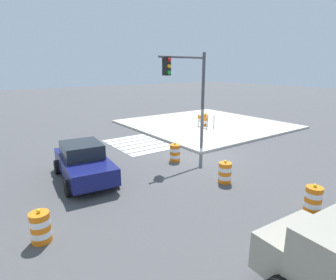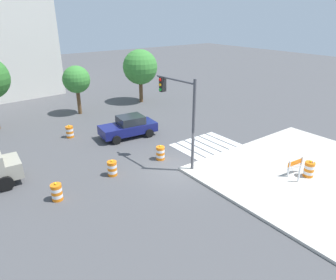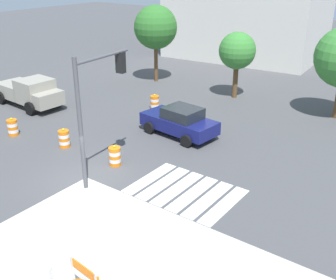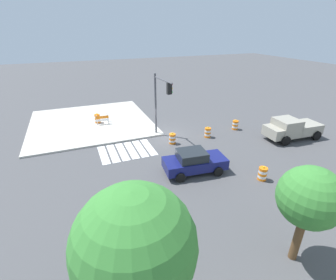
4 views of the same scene
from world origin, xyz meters
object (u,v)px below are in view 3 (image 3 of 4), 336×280
at_px(traffic_barrel_crosswalk_end, 64,139).
at_px(traffic_light_pole, 97,94).
at_px(traffic_barrel_median_near, 115,156).
at_px(street_tree_streetside_mid, 156,27).
at_px(traffic_barrel_median_far, 155,102).
at_px(sports_car, 180,121).
at_px(pickup_truck, 31,92).
at_px(construction_barricade, 80,278).
at_px(traffic_barrel_near_corner, 13,127).
at_px(street_tree_streetside_near, 237,51).

distance_m(traffic_barrel_crosswalk_end, traffic_light_pole, 5.47).
relative_size(traffic_barrel_median_near, street_tree_streetside_mid, 0.17).
xyz_separation_m(traffic_barrel_median_far, street_tree_streetside_mid, (-4.09, 5.44, 3.72)).
relative_size(sports_car, traffic_barrel_median_far, 4.39).
relative_size(pickup_truck, construction_barricade, 4.03).
bearing_deg(traffic_barrel_median_far, traffic_barrel_near_corner, -114.55).
distance_m(pickup_truck, traffic_barrel_median_far, 8.14).
distance_m(traffic_light_pole, street_tree_streetside_near, 14.04).
distance_m(traffic_barrel_median_near, street_tree_streetside_mid, 15.26).
relative_size(traffic_barrel_median_far, street_tree_streetside_mid, 0.17).
height_order(traffic_barrel_crosswalk_end, street_tree_streetside_near, street_tree_streetside_near).
xyz_separation_m(pickup_truck, street_tree_streetside_near, (9.84, 9.65, 2.27)).
height_order(traffic_barrel_near_corner, construction_barricade, construction_barricade).
distance_m(traffic_barrel_median_far, traffic_light_pole, 10.10).
bearing_deg(street_tree_streetside_mid, traffic_light_pole, -60.54).
distance_m(traffic_barrel_near_corner, traffic_barrel_median_near, 7.04).
xyz_separation_m(construction_barricade, traffic_light_pole, (-4.44, 5.40, 3.19)).
distance_m(traffic_barrel_median_far, street_tree_streetside_mid, 7.76).
relative_size(pickup_truck, traffic_barrel_crosswalk_end, 5.16).
bearing_deg(traffic_barrel_median_near, traffic_light_pole, -68.58).
height_order(traffic_barrel_median_far, traffic_light_pole, traffic_light_pole).
bearing_deg(construction_barricade, sports_car, 111.68).
bearing_deg(traffic_light_pole, traffic_barrel_median_near, 111.42).
distance_m(pickup_truck, traffic_barrel_near_corner, 4.92).
xyz_separation_m(traffic_barrel_median_near, traffic_light_pole, (0.52, -1.32, 3.46)).
distance_m(traffic_barrel_crosswalk_end, construction_barricade, 10.81).
bearing_deg(street_tree_streetside_mid, street_tree_streetside_near, -0.92).
height_order(traffic_barrel_crosswalk_end, street_tree_streetside_mid, street_tree_streetside_mid).
distance_m(traffic_barrel_crosswalk_end, traffic_barrel_median_near, 3.52).
bearing_deg(traffic_barrel_near_corner, sports_car, 36.24).
distance_m(pickup_truck, street_tree_streetside_near, 13.97).
relative_size(traffic_barrel_median_near, traffic_light_pole, 0.19).
distance_m(traffic_barrel_near_corner, construction_barricade, 13.42).
bearing_deg(traffic_barrel_median_near, sports_car, 85.27).
relative_size(traffic_barrel_median_near, construction_barricade, 0.78).
relative_size(traffic_barrel_crosswalk_end, construction_barricade, 0.78).
xyz_separation_m(construction_barricade, street_tree_streetside_mid, (-12.41, 19.51, 3.46)).
height_order(sports_car, pickup_truck, pickup_truck).
relative_size(pickup_truck, street_tree_streetside_near, 1.16).
bearing_deg(construction_barricade, pickup_truck, 147.33).
xyz_separation_m(pickup_truck, street_tree_streetside_mid, (2.78, 9.76, 3.21)).
bearing_deg(sports_car, street_tree_streetside_mid, 134.37).
xyz_separation_m(traffic_barrel_median_far, street_tree_streetside_near, (2.96, 5.33, 2.79)).
height_order(traffic_barrel_median_near, traffic_barrel_median_far, same).
height_order(traffic_barrel_crosswalk_end, construction_barricade, construction_barricade).
distance_m(traffic_light_pole, street_tree_streetside_mid, 16.20).
xyz_separation_m(traffic_barrel_crosswalk_end, traffic_barrel_median_far, (0.17, 7.37, 0.00)).
bearing_deg(construction_barricade, street_tree_streetside_mid, 122.46).
height_order(traffic_barrel_near_corner, street_tree_streetside_mid, street_tree_streetside_mid).
xyz_separation_m(traffic_barrel_crosswalk_end, traffic_barrel_median_near, (3.52, 0.03, 0.00)).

